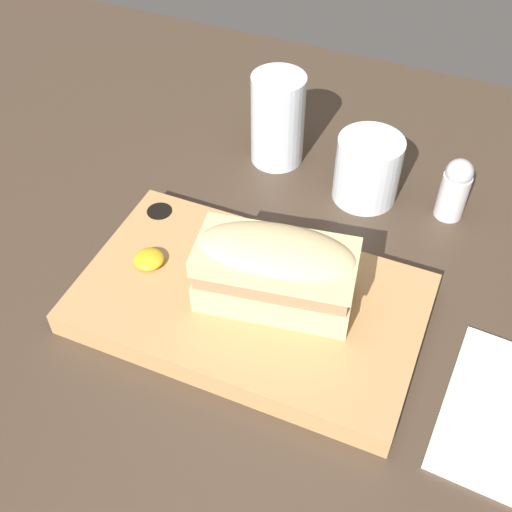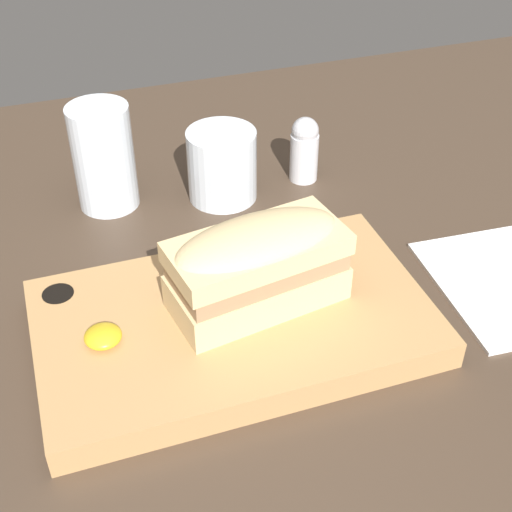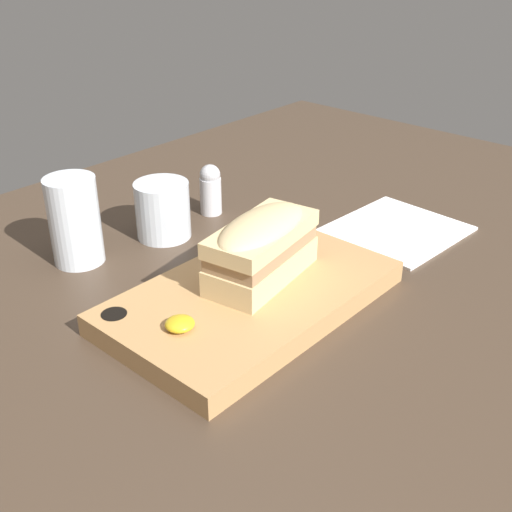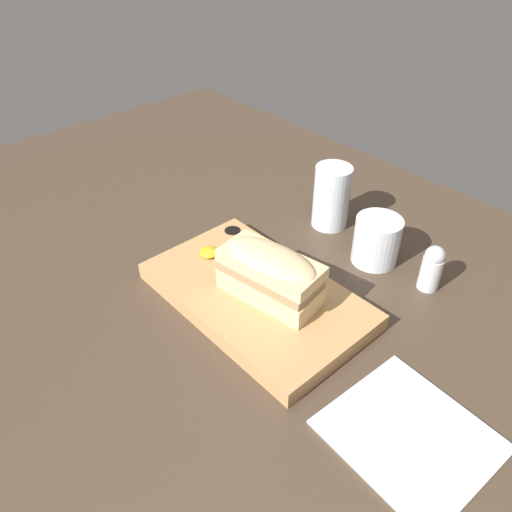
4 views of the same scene
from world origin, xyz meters
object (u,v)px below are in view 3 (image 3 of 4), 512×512
object	(u,v)px
sandwich	(262,245)
wine_glass	(163,213)
water_glass	(75,226)
serving_board	(251,297)
napkin	(397,230)
salt_shaker	(210,189)

from	to	relation	value
sandwich	wine_glass	xyz separation A→B (cm)	(3.18, 21.58, -3.43)
water_glass	wine_glass	xyz separation A→B (cm)	(12.59, -2.76, -1.45)
sandwich	wine_glass	world-z (taller)	sandwich
serving_board	wine_glass	size ratio (longest dim) A/B	4.21
water_glass	wine_glass	size ratio (longest dim) A/B	1.45
wine_glass	water_glass	bearing A→B (deg)	167.64
napkin	salt_shaker	size ratio (longest dim) A/B	2.37
serving_board	napkin	distance (cm)	29.69
wine_glass	napkin	size ratio (longest dim) A/B	0.44
serving_board	napkin	world-z (taller)	serving_board
sandwich	napkin	distance (cm)	28.07
water_glass	salt_shaker	distance (cm)	22.90
sandwich	napkin	xyz separation A→B (cm)	(27.06, -2.78, -6.92)
napkin	water_glass	bearing A→B (deg)	143.36
sandwich	wine_glass	size ratio (longest dim) A/B	1.97
water_glass	salt_shaker	world-z (taller)	water_glass
serving_board	salt_shaker	distance (cm)	27.91
serving_board	water_glass	size ratio (longest dim) A/B	2.90
serving_board	salt_shaker	bearing A→B (deg)	55.10
wine_glass	salt_shaker	world-z (taller)	wine_glass
wine_glass	serving_board	bearing A→B (deg)	-104.46
serving_board	water_glass	world-z (taller)	water_glass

